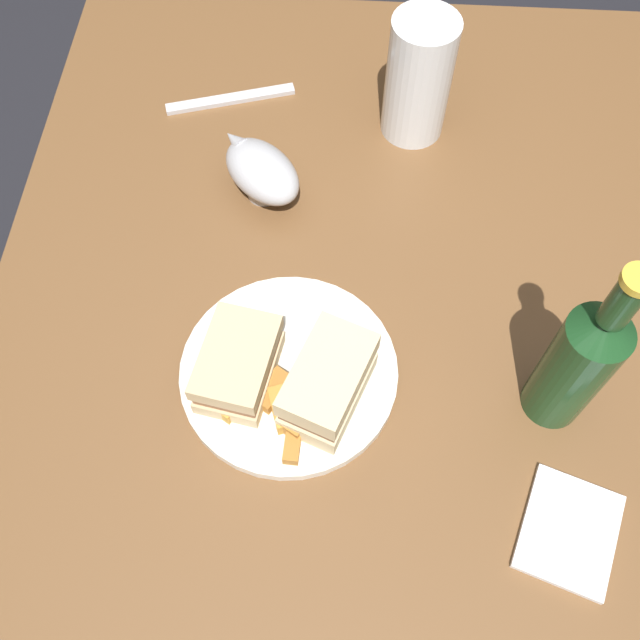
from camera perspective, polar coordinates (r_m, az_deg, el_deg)
The scene contains 16 objects.
ground_plane at distance 1.57m, azimuth 1.29°, elevation -12.51°, with size 6.00×6.00×0.00m, color black.
dining_table at distance 1.20m, azimuth 1.66°, elevation -7.35°, with size 1.05×0.85×0.78m, color brown.
plate at distance 0.79m, azimuth -2.49°, elevation -4.18°, with size 0.24×0.24×0.01m, color silver.
sandwich_half_left at distance 0.76m, azimuth -6.56°, elevation -3.55°, with size 0.12×0.09×0.06m.
sandwich_half_right at distance 0.74m, azimuth 0.64°, elevation -5.04°, with size 0.13×0.10×0.07m.
potato_wedge_front at distance 0.75m, azimuth -2.14°, elevation -9.40°, with size 0.05×0.02×0.01m, color #AD702D.
potato_wedge_middle at distance 0.75m, azimuth -1.45°, elevation -7.64°, with size 0.05×0.02×0.02m, color #AD702D.
potato_wedge_back at distance 0.76m, azimuth -3.19°, elevation -7.12°, with size 0.05×0.02×0.02m, color gold.
potato_wedge_left_edge at distance 0.77m, azimuth -6.70°, elevation -6.26°, with size 0.05×0.02×0.02m, color gold.
potato_wedge_right_edge at distance 0.76m, azimuth -1.79°, elevation -6.64°, with size 0.04×0.02×0.01m, color #B77F33.
potato_wedge_stray at distance 0.77m, azimuth -3.78°, elevation -5.59°, with size 0.05×0.02×0.02m, color #AD702D.
pint_glass at distance 0.97m, azimuth 7.79°, elevation 18.13°, with size 0.08×0.08×0.17m.
gravy_boat at distance 0.91m, azimuth -4.69°, elevation 11.76°, with size 0.13×0.13×0.07m.
cider_bottle at distance 0.74m, azimuth 19.96°, elevation -3.13°, with size 0.06×0.06×0.26m.
napkin at distance 0.78m, azimuth 19.23°, elevation -15.61°, with size 0.11×0.09×0.01m, color white.
fork at distance 1.05m, azimuth -7.14°, elevation 17.08°, with size 0.18×0.02×0.01m, color silver.
Camera 1 is at (-0.44, 0.01, 1.50)m, focal length 40.15 mm.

